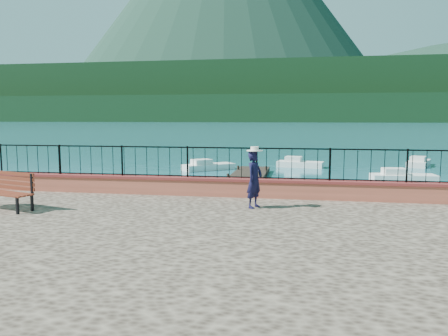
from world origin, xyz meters
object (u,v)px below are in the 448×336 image
(park_bench, at_px, (5,198))
(boat_0, at_px, (123,182))
(person, at_px, (254,180))
(boat_3, at_px, (209,164))
(boat_5, at_px, (419,161))
(boat_1, at_px, (375,193))
(boat_4, at_px, (300,162))
(boat_2, at_px, (404,175))

(park_bench, xyz_separation_m, boat_0, (-0.91, 10.13, -1.10))
(person, distance_m, boat_3, 18.46)
(boat_3, height_order, boat_5, same)
(boat_1, height_order, boat_4, same)
(person, xyz_separation_m, boat_1, (4.46, 7.74, -1.58))
(boat_1, bearing_deg, boat_4, 117.46)
(person, height_order, boat_5, person)
(park_bench, relative_size, boat_0, 0.50)
(boat_1, relative_size, boat_4, 1.18)
(boat_0, relative_size, boat_1, 0.97)
(boat_4, xyz_separation_m, boat_5, (8.78, 2.26, 0.00))
(park_bench, relative_size, person, 1.21)
(boat_2, bearing_deg, boat_0, -164.31)
(boat_3, height_order, boat_4, same)
(boat_1, xyz_separation_m, boat_3, (-9.49, 9.95, 0.00))
(boat_2, xyz_separation_m, boat_5, (2.96, 8.61, 0.00))
(boat_1, distance_m, boat_2, 6.96)
(park_bench, height_order, boat_4, park_bench)
(park_bench, relative_size, boat_1, 0.49)
(boat_1, bearing_deg, boat_0, -171.45)
(boat_1, bearing_deg, person, -106.59)
(person, bearing_deg, boat_5, 1.00)
(boat_0, xyz_separation_m, boat_2, (14.58, 5.44, 0.00))
(park_bench, xyz_separation_m, boat_5, (16.64, 24.18, -1.10))
(boat_0, bearing_deg, boat_3, 42.30)
(boat_0, distance_m, boat_5, 22.48)
(boat_2, bearing_deg, boat_4, 127.72)
(person, distance_m, boat_4, 20.64)
(park_bench, bearing_deg, boat_4, 86.71)
(park_bench, relative_size, boat_4, 0.58)
(boat_0, distance_m, boat_2, 15.57)
(boat_2, xyz_separation_m, boat_4, (-5.82, 6.35, 0.00))
(park_bench, distance_m, person, 6.78)
(person, bearing_deg, park_bench, 126.50)
(boat_2, distance_m, boat_5, 9.10)
(park_bench, height_order, boat_1, park_bench)
(boat_0, height_order, boat_1, same)
(boat_0, relative_size, boat_5, 1.06)
(park_bench, height_order, boat_3, park_bench)
(boat_3, distance_m, boat_5, 15.89)
(park_bench, relative_size, boat_5, 0.53)
(person, height_order, boat_0, person)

